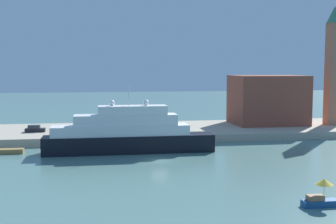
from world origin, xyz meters
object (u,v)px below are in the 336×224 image
(small_motorboat, at_px, (321,195))
(mooring_bollard, at_px, (133,134))
(work_barge, at_px, (8,151))
(parked_car, at_px, (35,129))
(large_yacht, at_px, (127,134))
(bell_tower, at_px, (333,62))
(harbor_building, at_px, (268,100))
(person_figure, at_px, (57,129))

(small_motorboat, height_order, mooring_bollard, small_motorboat)
(work_barge, height_order, parked_car, parked_car)
(small_motorboat, xyz_separation_m, work_barge, (-38.96, 36.75, -0.84))
(large_yacht, relative_size, bell_tower, 1.10)
(large_yacht, height_order, work_barge, large_yacht)
(harbor_building, bearing_deg, person_figure, -170.99)
(parked_car, bearing_deg, small_motorboat, -55.02)
(harbor_building, xyz_separation_m, parked_car, (-52.64, -5.10, -5.11))
(large_yacht, height_order, harbor_building, harbor_building)
(small_motorboat, xyz_separation_m, mooring_bollard, (-16.76, 43.23, 0.74))
(small_motorboat, relative_size, harbor_building, 0.24)
(harbor_building, bearing_deg, mooring_bollard, -157.33)
(work_barge, relative_size, mooring_bollard, 6.38)
(large_yacht, bearing_deg, person_figure, 131.68)
(work_barge, xyz_separation_m, bell_tower, (69.27, 16.23, 15.81))
(harbor_building, relative_size, mooring_bollard, 20.33)
(harbor_building, xyz_separation_m, bell_tower, (14.01, -4.06, 8.92))
(parked_car, xyz_separation_m, person_figure, (4.62, -2.51, 0.18))
(small_motorboat, bearing_deg, work_barge, 136.67)
(person_figure, bearing_deg, harbor_building, 9.01)
(mooring_bollard, bearing_deg, harbor_building, 22.67)
(harbor_building, relative_size, person_figure, 9.62)
(harbor_building, bearing_deg, small_motorboat, -105.94)
(work_barge, bearing_deg, small_motorboat, -43.33)
(work_barge, bearing_deg, mooring_bollard, 16.29)
(small_motorboat, height_order, bell_tower, bell_tower)
(bell_tower, distance_m, parked_car, 68.12)
(parked_car, xyz_separation_m, mooring_bollard, (19.59, -8.70, -0.20))
(person_figure, bearing_deg, parked_car, 151.47)
(small_motorboat, distance_m, bell_tower, 62.85)
(large_yacht, distance_m, work_barge, 20.83)
(large_yacht, bearing_deg, harbor_building, 32.96)
(work_barge, xyz_separation_m, person_figure, (7.23, 12.68, 1.96))
(work_barge, relative_size, harbor_building, 0.31)
(person_figure, bearing_deg, mooring_bollard, -22.48)
(parked_car, relative_size, person_figure, 2.40)
(large_yacht, xyz_separation_m, bell_tower, (48.75, 18.47, 12.93))
(small_motorboat, bearing_deg, person_figure, 122.70)
(small_motorboat, height_order, work_barge, small_motorboat)
(large_yacht, relative_size, parked_car, 7.33)
(large_yacht, bearing_deg, small_motorboat, -61.87)
(work_barge, xyz_separation_m, mooring_bollard, (22.20, 6.49, 1.57))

